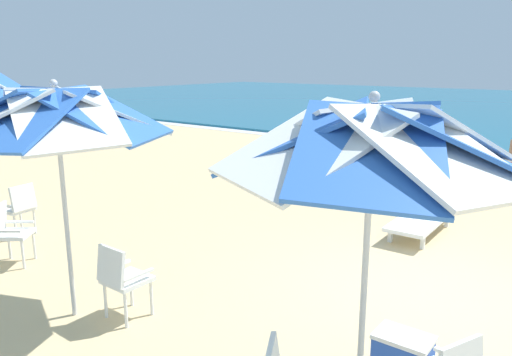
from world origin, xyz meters
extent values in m
plane|color=#D3B784|center=(0.00, 0.00, 0.00)|extent=(80.00, 80.00, 0.00)
cylinder|color=silver|center=(0.16, -2.47, 1.06)|extent=(0.05, 0.05, 2.11)
cube|color=blue|center=(0.68, -2.26, 2.26)|extent=(1.31, 1.21, 0.52)
cube|color=white|center=(0.38, -1.96, 2.26)|extent=(1.22, 1.27, 0.52)
cube|color=blue|center=(-0.05, -1.96, 2.26)|extent=(1.21, 1.31, 0.52)
cube|color=white|center=(-0.35, -2.26, 2.26)|extent=(1.27, 1.22, 0.52)
cube|color=blue|center=(-0.35, -2.68, 2.26)|extent=(1.31, 1.21, 0.52)
cube|color=white|center=(-0.05, -2.98, 2.26)|extent=(1.22, 1.27, 0.52)
cube|color=blue|center=(0.38, -2.98, 2.26)|extent=(1.21, 1.31, 0.52)
cube|color=white|center=(0.68, -2.68, 2.26)|extent=(1.27, 1.22, 0.52)
sphere|color=silver|center=(0.16, -2.47, 2.54)|extent=(0.08, 0.08, 0.08)
cylinder|color=silver|center=(-3.09, -2.93, 1.06)|extent=(0.05, 0.05, 2.12)
cube|color=blue|center=(-2.57, -2.71, 2.27)|extent=(1.29, 1.24, 0.53)
cube|color=white|center=(-2.87, -2.41, 2.27)|extent=(1.23, 1.32, 0.53)
cube|color=blue|center=(-3.31, -2.41, 2.27)|extent=(1.24, 1.29, 0.53)
cube|color=white|center=(-3.61, -2.71, 2.27)|extent=(1.32, 1.23, 0.53)
cube|color=blue|center=(-3.61, -3.14, 2.27)|extent=(1.29, 1.24, 0.53)
cube|color=blue|center=(-2.87, -3.45, 2.27)|extent=(1.24, 1.29, 0.53)
cube|color=white|center=(-2.57, -3.14, 2.27)|extent=(1.32, 1.23, 0.53)
sphere|color=silver|center=(-3.09, -2.93, 2.57)|extent=(0.08, 0.08, 0.08)
cube|color=white|center=(-2.57, -2.57, 0.44)|extent=(0.44, 0.44, 0.05)
cube|color=white|center=(-2.58, -2.77, 0.67)|extent=(0.42, 0.10, 0.40)
cube|color=white|center=(-2.77, -2.57, 0.55)|extent=(0.04, 0.40, 0.03)
cube|color=white|center=(-2.37, -2.58, 0.55)|extent=(0.04, 0.40, 0.03)
cylinder|color=white|center=(-2.75, -2.40, 0.21)|extent=(0.04, 0.04, 0.41)
cylinder|color=white|center=(-2.40, -2.40, 0.21)|extent=(0.04, 0.04, 0.41)
cylinder|color=white|center=(-2.75, -2.75, 0.21)|extent=(0.04, 0.04, 0.41)
cylinder|color=white|center=(-2.40, -2.75, 0.21)|extent=(0.04, 0.04, 0.41)
cube|color=white|center=(-5.71, -2.17, 2.46)|extent=(1.15, 1.24, 0.59)
cube|color=white|center=(-6.16, -1.95, 0.44)|extent=(0.50, 0.50, 0.05)
cube|color=white|center=(-5.96, -1.92, 0.67)|extent=(0.15, 0.43, 0.40)
cube|color=white|center=(-6.13, -2.14, 0.55)|extent=(0.40, 0.09, 0.03)
cube|color=white|center=(-6.18, -1.75, 0.55)|extent=(0.40, 0.09, 0.03)
cylinder|color=white|center=(-6.31, -2.14, 0.21)|extent=(0.04, 0.04, 0.41)
cylinder|color=white|center=(-6.35, -1.80, 0.21)|extent=(0.04, 0.04, 0.41)
cylinder|color=white|center=(-5.96, -2.10, 0.21)|extent=(0.04, 0.04, 0.41)
cylinder|color=white|center=(-6.01, -1.75, 0.21)|extent=(0.04, 0.04, 0.41)
cube|color=white|center=(-5.02, -2.58, 0.44)|extent=(0.62, 0.62, 0.05)
cube|color=white|center=(-5.14, -2.42, 0.55)|extent=(0.34, 0.27, 0.03)
cube|color=white|center=(-4.90, -2.73, 0.55)|extent=(0.34, 0.27, 0.03)
cylinder|color=white|center=(-4.99, -2.33, 0.21)|extent=(0.04, 0.04, 0.41)
cylinder|color=white|center=(-4.77, -2.61, 0.21)|extent=(0.04, 0.04, 0.41)
cylinder|color=white|center=(-5.27, -2.54, 0.21)|extent=(0.04, 0.04, 0.41)
cube|color=white|center=(-0.93, 2.07, 0.25)|extent=(0.67, 1.71, 0.06)
cube|color=white|center=(-0.95, 3.12, 0.44)|extent=(0.62, 0.49, 0.36)
cube|color=white|center=(-0.66, 1.44, 0.11)|extent=(0.06, 0.06, 0.22)
cube|color=white|center=(-1.17, 1.43, 0.11)|extent=(0.06, 0.06, 0.22)
cube|color=white|center=(-0.68, 2.71, 0.11)|extent=(0.06, 0.06, 0.22)
cube|color=white|center=(-1.19, 2.70, 0.11)|extent=(0.06, 0.06, 0.22)
cube|color=white|center=(0.26, -1.77, 0.38)|extent=(0.50, 0.34, 0.04)
camera|label=1|loc=(1.61, -5.74, 2.79)|focal=34.82mm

